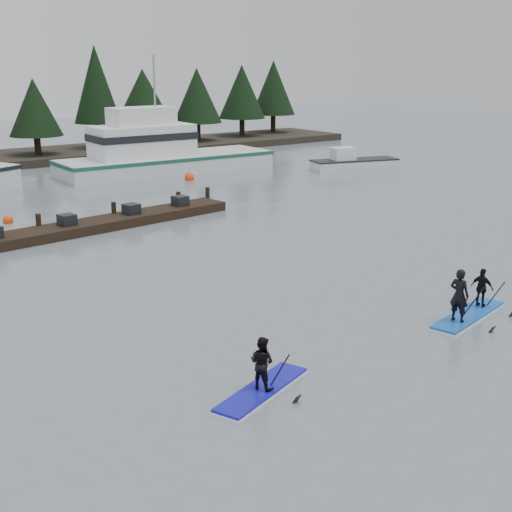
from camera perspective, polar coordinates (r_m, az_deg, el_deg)
ground at (r=21.27m, az=9.90°, el=-6.33°), size 160.00×160.00×0.00m
fishing_boat_medium at (r=51.04m, az=-7.58°, el=7.35°), size 15.51×5.09×9.00m
skiff at (r=52.56m, az=7.88°, el=7.27°), size 6.61×3.67×0.74m
floating_dock at (r=34.77m, az=-11.95°, el=2.58°), size 13.76×3.27×0.45m
buoy_b at (r=37.18m, az=-19.21°, el=2.53°), size 0.50×0.50×0.50m
buoy_c at (r=47.82m, az=-5.34°, el=6.08°), size 0.64×0.64×0.64m
buoy_d at (r=39.22m, az=-4.45°, el=4.00°), size 0.52×0.52×0.52m
paddleboard_solo at (r=17.44m, az=0.47°, el=-9.37°), size 3.22×1.80×1.87m
paddleboard_duo at (r=23.14m, az=16.67°, el=-3.43°), size 3.67×1.61×2.22m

